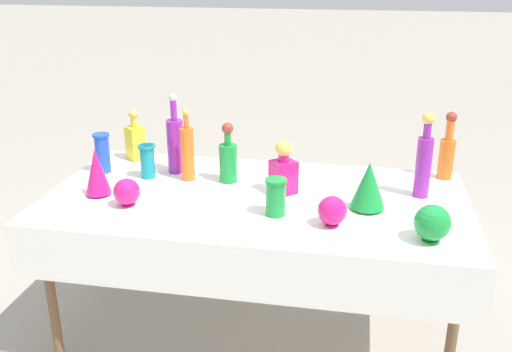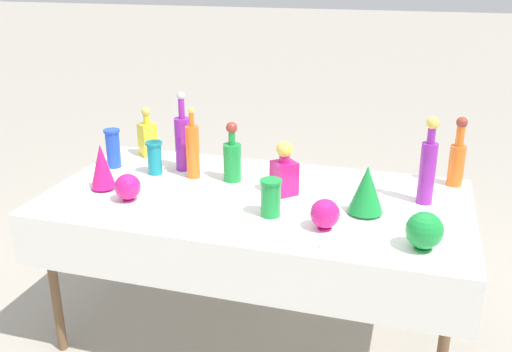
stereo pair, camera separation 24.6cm
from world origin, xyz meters
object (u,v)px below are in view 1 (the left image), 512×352
object	(u,v)px
square_decanter_0	(283,170)
slender_vase_1	(276,196)
fluted_vase_0	(368,185)
cardboard_box_behind_left	(256,222)
square_decanter_1	(135,140)
fluted_vase_1	(97,172)
round_bowl_0	(332,211)
round_bowl_1	(432,223)
tall_bottle_1	(424,161)
round_bowl_2	(127,192)
tall_bottle_2	(175,143)
slender_vase_0	(102,152)
tall_bottle_3	(228,159)
tall_bottle_0	(447,152)
cardboard_box_behind_right	(359,211)
tall_bottle_4	(187,152)
slender_vase_2	(147,160)

from	to	relation	value
square_decanter_0	slender_vase_1	size ratio (longest dim) A/B	1.58
fluted_vase_0	cardboard_box_behind_left	world-z (taller)	fluted_vase_0
square_decanter_1	slender_vase_1	xyz separation A→B (m)	(0.87, -0.58, -0.02)
fluted_vase_1	round_bowl_0	bearing A→B (deg)	-6.78
fluted_vase_1	round_bowl_1	bearing A→B (deg)	-7.61
tall_bottle_1	fluted_vase_0	distance (m)	0.32
round_bowl_2	cardboard_box_behind_left	distance (m)	1.44
tall_bottle_2	slender_vase_1	distance (m)	0.73
slender_vase_0	cardboard_box_behind_left	bearing A→B (deg)	51.96
tall_bottle_2	round_bowl_2	size ratio (longest dim) A/B	3.24
tall_bottle_3	slender_vase_1	xyz separation A→B (m)	(0.29, -0.35, -0.03)
square_decanter_1	fluted_vase_1	bearing A→B (deg)	-87.97
tall_bottle_0	tall_bottle_3	xyz separation A→B (m)	(-1.06, -0.25, -0.02)
fluted_vase_1	cardboard_box_behind_right	world-z (taller)	fluted_vase_1
tall_bottle_4	round_bowl_1	size ratio (longest dim) A/B	2.39
tall_bottle_0	round_bowl_1	bearing A→B (deg)	-100.49
tall_bottle_2	square_decanter_0	xyz separation A→B (m)	(0.58, -0.18, -0.04)
slender_vase_0	fluted_vase_0	bearing A→B (deg)	-9.47
square_decanter_1	cardboard_box_behind_left	size ratio (longest dim) A/B	0.49
square_decanter_1	round_bowl_0	world-z (taller)	square_decanter_1
slender_vase_0	round_bowl_1	size ratio (longest dim) A/B	1.35
tall_bottle_4	round_bowl_2	world-z (taller)	tall_bottle_4
tall_bottle_3	fluted_vase_0	distance (m)	0.71
tall_bottle_1	tall_bottle_0	bearing A→B (deg)	62.50
slender_vase_1	cardboard_box_behind_right	bearing A→B (deg)	75.87
square_decanter_0	cardboard_box_behind_left	size ratio (longest dim) A/B	0.46
slender_vase_2	fluted_vase_0	bearing A→B (deg)	-9.97
tall_bottle_1	slender_vase_1	bearing A→B (deg)	-152.41
tall_bottle_4	cardboard_box_behind_left	distance (m)	1.16
tall_bottle_2	slender_vase_2	world-z (taller)	tall_bottle_2
tall_bottle_0	tall_bottle_4	size ratio (longest dim) A/B	0.94
tall_bottle_4	fluted_vase_1	world-z (taller)	tall_bottle_4
slender_vase_2	cardboard_box_behind_right	world-z (taller)	slender_vase_2
round_bowl_0	round_bowl_1	distance (m)	0.40
tall_bottle_0	slender_vase_2	bearing A→B (deg)	-169.70
tall_bottle_0	slender_vase_1	distance (m)	0.98
tall_bottle_0	square_decanter_1	world-z (taller)	tall_bottle_0
tall_bottle_2	slender_vase_2	xyz separation A→B (m)	(-0.12, -0.11, -0.06)
square_decanter_0	cardboard_box_behind_right	world-z (taller)	square_decanter_0
round_bowl_2	cardboard_box_behind_right	bearing A→B (deg)	55.39
round_bowl_0	round_bowl_2	bearing A→B (deg)	177.63
cardboard_box_behind_right	tall_bottle_0	bearing A→B (deg)	-65.71
tall_bottle_4	cardboard_box_behind_left	size ratio (longest dim) A/B	0.64
tall_bottle_4	square_decanter_0	bearing A→B (deg)	-9.43
cardboard_box_behind_left	cardboard_box_behind_right	size ratio (longest dim) A/B	1.20
slender_vase_1	fluted_vase_0	distance (m)	0.41
square_decanter_1	cardboard_box_behind_right	size ratio (longest dim) A/B	0.59
tall_bottle_4	round_bowl_0	distance (m)	0.84
square_decanter_1	fluted_vase_0	size ratio (longest dim) A/B	1.28
tall_bottle_1	cardboard_box_behind_left	bearing A→B (deg)	137.78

